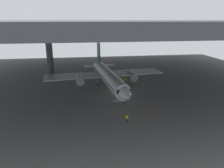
{
  "coord_description": "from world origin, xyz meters",
  "views": [
    {
      "loc": [
        -9.47,
        -48.38,
        17.82
      ],
      "look_at": [
        -2.4,
        0.16,
        2.49
      ],
      "focal_mm": 33.04,
      "sensor_mm": 36.0,
      "label": 1
    }
  ],
  "objects_px": {
    "boarding_stairs": "(120,98)",
    "baggage_tug": "(123,79)",
    "crew_worker_near_nose": "(127,118)",
    "airplane_main": "(108,76)",
    "traffic_cone_orange": "(147,112)",
    "crew_worker_by_stairs": "(124,99)"
  },
  "relations": [
    {
      "from": "traffic_cone_orange",
      "to": "boarding_stairs",
      "type": "bearing_deg",
      "value": 119.36
    },
    {
      "from": "airplane_main",
      "to": "crew_worker_by_stairs",
      "type": "height_order",
      "value": "airplane_main"
    },
    {
      "from": "crew_worker_by_stairs",
      "to": "baggage_tug",
      "type": "relative_size",
      "value": 0.8
    },
    {
      "from": "crew_worker_near_nose",
      "to": "crew_worker_by_stairs",
      "type": "distance_m",
      "value": 8.94
    },
    {
      "from": "airplane_main",
      "to": "traffic_cone_orange",
      "type": "xyz_separation_m",
      "value": [
        5.8,
        -16.95,
        -3.07
      ]
    },
    {
      "from": "boarding_stairs",
      "to": "airplane_main",
      "type": "bearing_deg",
      "value": 99.79
    },
    {
      "from": "baggage_tug",
      "to": "airplane_main",
      "type": "bearing_deg",
      "value": -131.95
    },
    {
      "from": "airplane_main",
      "to": "crew_worker_near_nose",
      "type": "xyz_separation_m",
      "value": [
        0.96,
        -20.2,
        -2.42
      ]
    },
    {
      "from": "traffic_cone_orange",
      "to": "baggage_tug",
      "type": "height_order",
      "value": "baggage_tug"
    },
    {
      "from": "airplane_main",
      "to": "baggage_tug",
      "type": "bearing_deg",
      "value": 48.05
    },
    {
      "from": "baggage_tug",
      "to": "crew_worker_near_nose",
      "type": "bearing_deg",
      "value": -99.71
    },
    {
      "from": "boarding_stairs",
      "to": "baggage_tug",
      "type": "height_order",
      "value": "boarding_stairs"
    },
    {
      "from": "airplane_main",
      "to": "baggage_tug",
      "type": "xyz_separation_m",
      "value": [
        5.45,
        6.07,
        -2.84
      ]
    },
    {
      "from": "baggage_tug",
      "to": "traffic_cone_orange",
      "type": "bearing_deg",
      "value": -89.13
    },
    {
      "from": "boarding_stairs",
      "to": "crew_worker_by_stairs",
      "type": "bearing_deg",
      "value": -70.27
    },
    {
      "from": "airplane_main",
      "to": "crew_worker_by_stairs",
      "type": "distance_m",
      "value": 11.82
    },
    {
      "from": "crew_worker_near_nose",
      "to": "baggage_tug",
      "type": "bearing_deg",
      "value": 80.29
    },
    {
      "from": "crew_worker_near_nose",
      "to": "traffic_cone_orange",
      "type": "relative_size",
      "value": 2.76
    },
    {
      "from": "boarding_stairs",
      "to": "baggage_tug",
      "type": "bearing_deg",
      "value": 76.35
    },
    {
      "from": "crew_worker_near_nose",
      "to": "baggage_tug",
      "type": "relative_size",
      "value": 0.75
    },
    {
      "from": "boarding_stairs",
      "to": "crew_worker_near_nose",
      "type": "xyz_separation_m",
      "value": [
        -0.69,
        -10.62,
        0.22
      ]
    },
    {
      "from": "boarding_stairs",
      "to": "crew_worker_by_stairs",
      "type": "xyz_separation_m",
      "value": [
        0.64,
        -1.78,
        0.29
      ]
    }
  ]
}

